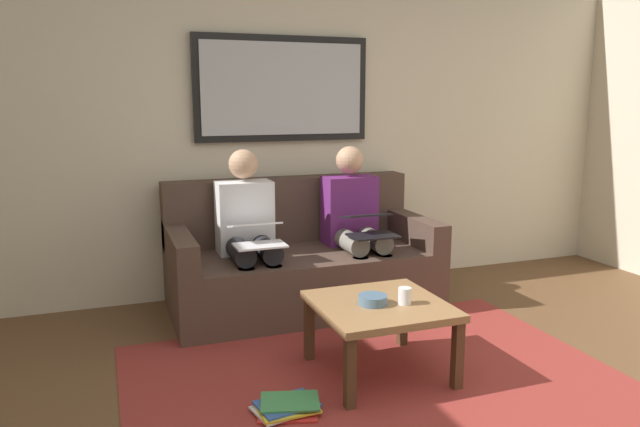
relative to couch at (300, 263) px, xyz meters
name	(u,v)px	position (x,y,z in m)	size (l,w,h in m)	color
wall_rear	(280,122)	(0.00, -0.48, 0.99)	(6.00, 0.12, 2.60)	beige
area_rug	(374,377)	(0.00, 1.27, -0.31)	(2.60, 1.80, 0.01)	maroon
couch	(300,263)	(0.00, 0.00, 0.00)	(1.86, 0.90, 0.90)	#4C382D
framed_mirror	(283,89)	(0.00, -0.39, 1.24)	(1.33, 0.05, 0.77)	black
coffee_table	(380,312)	(-0.05, 1.22, 0.04)	(0.68, 0.68, 0.41)	olive
cup	(405,296)	(-0.16, 1.29, 0.14)	(0.07, 0.07, 0.09)	silver
bowl	(373,300)	(0.00, 1.23, 0.12)	(0.16, 0.16, 0.05)	slate
person_left	(354,221)	(-0.39, 0.07, 0.30)	(0.38, 0.58, 1.14)	#66236B
laptop_black	(369,224)	(-0.39, 0.32, 0.32)	(0.32, 0.35, 0.15)	black
person_right	(248,229)	(0.39, 0.07, 0.30)	(0.38, 0.58, 1.14)	silver
laptop_white	(257,234)	(0.39, 0.32, 0.31)	(0.32, 0.33, 0.14)	white
magazine_stack	(287,407)	(0.55, 1.45, -0.28)	(0.35, 0.29, 0.05)	red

